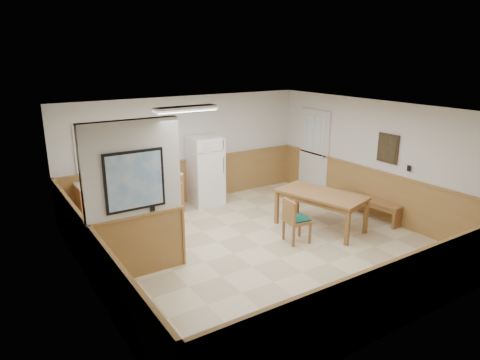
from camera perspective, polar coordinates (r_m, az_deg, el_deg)
ground at (r=8.02m, az=2.74°, el=-8.76°), size 6.00×6.00×0.00m
ceiling at (r=7.30m, az=3.01°, el=9.26°), size 6.00×6.00×0.02m
back_wall at (r=10.08m, az=-7.10°, el=3.98°), size 6.00×0.02×2.50m
right_wall at (r=9.57m, az=17.67°, el=2.64°), size 0.02×6.00×2.50m
left_wall at (r=6.39m, az=-19.68°, el=-4.37°), size 0.02×6.00×2.50m
wainscot_back at (r=10.25m, az=-6.91°, el=-0.14°), size 6.00×0.04×1.00m
wainscot_right at (r=9.75m, az=17.22°, el=-1.65°), size 0.04×6.00×1.00m
wainscot_left at (r=6.69m, az=-18.88°, el=-10.35°), size 0.04×6.00×1.00m
partition_wall at (r=6.76m, az=-13.89°, el=-2.89°), size 1.50×0.20×2.50m
kitchen_counter at (r=9.55m, az=-12.63°, el=-1.92°), size 2.20×0.61×1.00m
exterior_door at (r=10.86m, az=9.81°, el=3.70°), size 0.07×1.02×2.15m
kitchen_window at (r=9.30m, az=-18.84°, el=4.04°), size 0.80×0.04×1.00m
wall_painting at (r=9.30m, az=19.11°, el=4.01°), size 0.04×0.50×0.60m
fluorescent_fixture at (r=8.02m, az=-7.24°, el=9.42°), size 1.20×0.30×0.09m
refrigerator at (r=9.98m, az=-4.66°, el=1.27°), size 0.73×0.73×1.60m
dining_table at (r=8.69m, az=10.74°, el=-2.30°), size 1.30×1.91×0.75m
dining_bench at (r=9.63m, az=16.52°, el=-2.80°), size 0.54×1.66×0.45m
dining_chair at (r=8.02m, az=7.12°, el=-5.00°), size 0.63×0.47×0.85m
fire_extinguisher at (r=9.62m, az=-9.74°, el=2.28°), size 0.14×0.14×0.43m
soap_bottle at (r=9.11m, az=-19.52°, el=0.26°), size 0.09×0.09×0.23m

